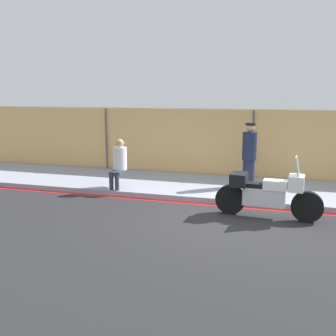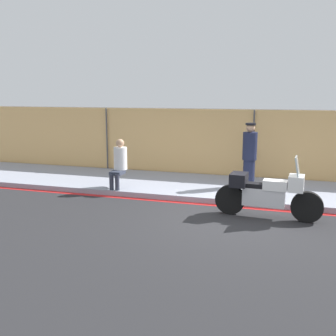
% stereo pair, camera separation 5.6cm
% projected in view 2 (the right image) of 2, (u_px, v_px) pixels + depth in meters
% --- Properties ---
extents(ground_plane, '(120.00, 120.00, 0.00)m').
position_uv_depth(ground_plane, '(236.00, 219.00, 8.84)').
color(ground_plane, '#262628').
extents(sidewalk, '(37.45, 2.95, 0.15)m').
position_uv_depth(sidewalk, '(247.00, 190.00, 11.18)').
color(sidewalk, '#8E93A3').
rests_on(sidewalk, ground_plane).
extents(curb_paint_stripe, '(37.45, 0.18, 0.01)m').
position_uv_depth(curb_paint_stripe, '(241.00, 207.00, 9.72)').
color(curb_paint_stripe, red).
rests_on(curb_paint_stripe, ground_plane).
extents(storefront_fence, '(35.57, 0.17, 2.27)m').
position_uv_depth(storefront_fence, '(253.00, 146.00, 12.45)').
color(storefront_fence, '#E5B26B').
rests_on(storefront_fence, ground_plane).
extents(motorcycle, '(2.39, 0.61, 1.45)m').
position_uv_depth(motorcycle, '(267.00, 193.00, 8.82)').
color(motorcycle, black).
rests_on(motorcycle, ground_plane).
extents(officer_standing, '(0.40, 0.40, 1.82)m').
position_uv_depth(officer_standing, '(250.00, 154.00, 11.10)').
color(officer_standing, '#191E38').
rests_on(officer_standing, sidewalk).
extents(person_seated_on_curb, '(0.38, 0.70, 1.37)m').
position_uv_depth(person_seated_on_curb, '(119.00, 161.00, 11.08)').
color(person_seated_on_curb, '#2D3342').
rests_on(person_seated_on_curb, sidewalk).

